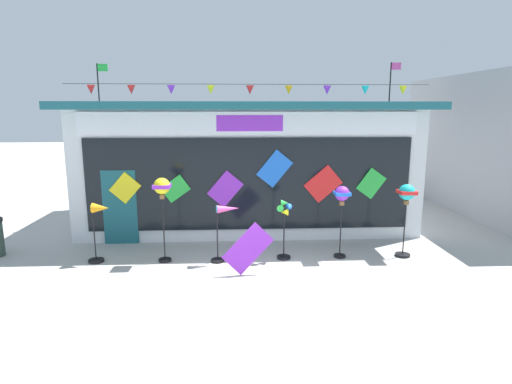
# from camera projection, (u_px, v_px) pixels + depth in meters

# --- Properties ---
(ground_plane) EXTENTS (80.00, 80.00, 0.00)m
(ground_plane) POSITION_uv_depth(u_px,v_px,m) (261.00, 285.00, 8.67)
(ground_plane) COLOR #ADAAA5
(kite_shop_building) EXTENTS (10.04, 5.52, 5.03)m
(kite_shop_building) POSITION_uv_depth(u_px,v_px,m) (247.00, 162.00, 13.55)
(kite_shop_building) COLOR silver
(kite_shop_building) RESTS_ON ground_plane
(wind_spinner_far_left) EXTENTS (0.57, 0.36, 1.43)m
(wind_spinner_far_left) POSITION_uv_depth(u_px,v_px,m) (99.00, 222.00, 9.83)
(wind_spinner_far_left) COLOR black
(wind_spinner_far_left) RESTS_ON ground_plane
(wind_spinner_left) EXTENTS (0.39, 0.39, 2.02)m
(wind_spinner_left) POSITION_uv_depth(u_px,v_px,m) (162.00, 192.00, 9.72)
(wind_spinner_left) COLOR black
(wind_spinner_left) RESTS_ON ground_plane
(wind_spinner_center_left) EXTENTS (0.70, 0.32, 1.39)m
(wind_spinner_center_left) POSITION_uv_depth(u_px,v_px,m) (225.00, 222.00, 9.84)
(wind_spinner_center_left) COLOR black
(wind_spinner_center_left) RESTS_ON ground_plane
(wind_spinner_center_right) EXTENTS (0.39, 0.33, 1.47)m
(wind_spinner_center_right) POSITION_uv_depth(u_px,v_px,m) (284.00, 221.00, 10.03)
(wind_spinner_center_right) COLOR black
(wind_spinner_center_right) RESTS_ON ground_plane
(wind_spinner_right) EXTENTS (0.36, 0.36, 1.77)m
(wind_spinner_right) POSITION_uv_depth(u_px,v_px,m) (342.00, 199.00, 10.05)
(wind_spinner_right) COLOR black
(wind_spinner_right) RESTS_ON ground_plane
(wind_spinner_far_right) EXTENTS (0.39, 0.39, 1.81)m
(wind_spinner_far_right) POSITION_uv_depth(u_px,v_px,m) (406.00, 199.00, 10.11)
(wind_spinner_far_right) COLOR black
(wind_spinner_far_right) RESTS_ON ground_plane
(display_kite_on_ground) EXTENTS (1.16, 0.20, 1.16)m
(display_kite_on_ground) POSITION_uv_depth(u_px,v_px,m) (248.00, 249.00, 9.17)
(display_kite_on_ground) COLOR purple
(display_kite_on_ground) RESTS_ON ground_plane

